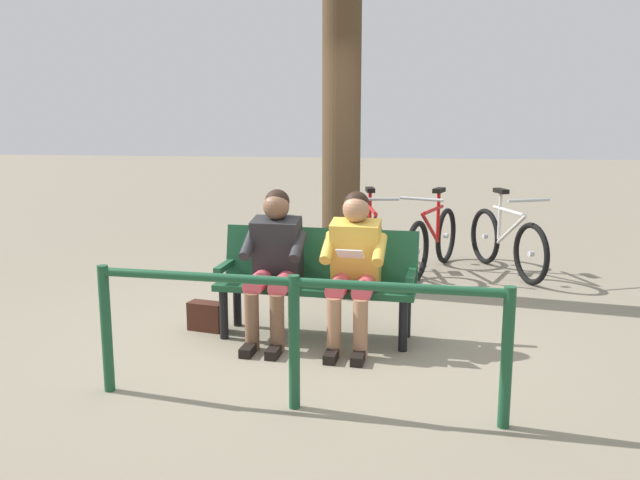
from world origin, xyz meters
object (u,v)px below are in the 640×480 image
object	(u,v)px
person_reading	(354,262)
bicycle_purple	(432,241)
bicycle_red	(371,240)
litter_bin	(280,254)
bench	(318,275)
person_companion	(274,258)
tree_trunk	(342,91)
bicycle_black	(507,242)
handbag	(207,316)

from	to	relation	value
person_reading	bicycle_purple	xyz separation A→B (m)	(-0.71, -2.52, -0.31)
bicycle_red	litter_bin	bearing A→B (deg)	-53.11
bench	person_reading	distance (m)	0.39
person_reading	bicycle_red	distance (m)	2.48
bench	litter_bin	bearing A→B (deg)	-63.03
person_reading	person_companion	world-z (taller)	same
litter_bin	bicycle_purple	size ratio (longest dim) A/B	0.47
person_reading	litter_bin	bearing A→B (deg)	-56.11
litter_bin	bicycle_red	bearing A→B (deg)	-133.64
person_companion	tree_trunk	xyz separation A→B (m)	(-0.38, -1.65, 1.33)
person_reading	bicycle_red	bearing A→B (deg)	-85.80
litter_bin	bicycle_red	world-z (taller)	bicycle_red
tree_trunk	bicycle_red	size ratio (longest dim) A/B	2.39
person_reading	person_companion	distance (m)	0.64
bench	person_companion	distance (m)	0.39
person_companion	bicycle_red	world-z (taller)	person_companion
person_reading	person_companion	size ratio (longest dim) A/B	1.00
litter_bin	bicycle_black	bearing A→B (deg)	-157.21
handbag	tree_trunk	size ratio (longest dim) A/B	0.08
bicycle_black	bicycle_purple	bearing A→B (deg)	-109.32
bicycle_red	tree_trunk	bearing A→B (deg)	-29.70
handbag	bicycle_black	world-z (taller)	bicycle_black
handbag	litter_bin	world-z (taller)	litter_bin
tree_trunk	bench	bearing A→B (deg)	88.01
bicycle_purple	person_reading	bearing A→B (deg)	4.87
bicycle_black	person_companion	bearing A→B (deg)	-62.10
bicycle_black	bicycle_red	xyz separation A→B (m)	(1.51, 0.08, 0.00)
bicycle_purple	litter_bin	bearing A→B (deg)	-37.33
tree_trunk	bicycle_black	world-z (taller)	tree_trunk
tree_trunk	person_companion	bearing A→B (deg)	76.88
person_companion	tree_trunk	bearing A→B (deg)	-98.29
bench	person_companion	xyz separation A→B (m)	(0.33, 0.14, 0.16)
person_reading	bicycle_purple	world-z (taller)	person_reading
bench	person_companion	bearing A→B (deg)	27.25
litter_bin	bicycle_purple	distance (m)	1.85
bicycle_black	tree_trunk	bearing A→B (deg)	-85.76
person_reading	handbag	distance (m)	1.37
bench	person_reading	size ratio (longest dim) A/B	1.36
person_reading	tree_trunk	distance (m)	2.17
bicycle_purple	bicycle_black	bearing A→B (deg)	112.32
handbag	person_reading	bearing A→B (deg)	171.36
person_reading	tree_trunk	bearing A→B (deg)	-76.67
handbag	bench	bearing A→B (deg)	-179.89
person_reading	person_companion	bearing A→B (deg)	-0.05
litter_bin	bicycle_red	xyz separation A→B (m)	(-0.88, -0.93, -0.02)
person_reading	handbag	size ratio (longest dim) A/B	4.00
handbag	bicycle_purple	world-z (taller)	bicycle_purple
bench	bicycle_purple	bearing A→B (deg)	-108.81
handbag	litter_bin	size ratio (longest dim) A/B	0.40
person_companion	handbag	size ratio (longest dim) A/B	4.00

